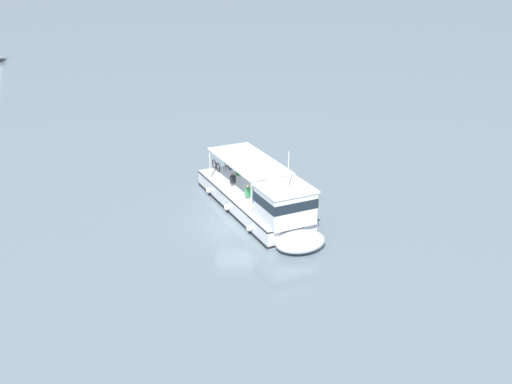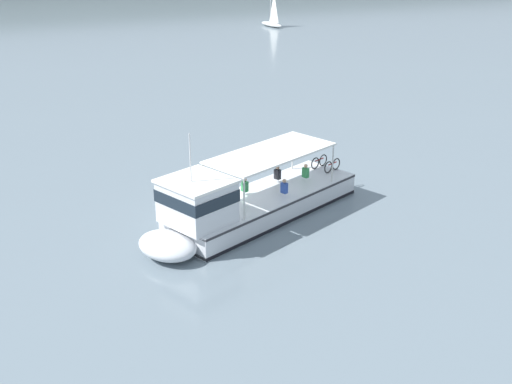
{
  "view_description": "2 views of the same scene",
  "coord_description": "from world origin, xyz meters",
  "views": [
    {
      "loc": [
        -32.36,
        -0.26,
        15.48
      ],
      "look_at": [
        1.54,
        -1.29,
        1.4
      ],
      "focal_mm": 41.3,
      "sensor_mm": 36.0,
      "label": 1
    },
    {
      "loc": [
        -9.69,
        -28.58,
        13.58
      ],
      "look_at": [
        1.54,
        -1.29,
        1.4
      ],
      "focal_mm": 45.94,
      "sensor_mm": 36.0,
      "label": 2
    }
  ],
  "objects": [
    {
      "name": "ferry_main",
      "position": [
        0.61,
        -1.7,
        1.02
      ],
      "size": [
        12.86,
        8.0,
        5.32
      ],
      "color": "silver",
      "rests_on": "ground"
    },
    {
      "name": "ground_plane",
      "position": [
        0.0,
        0.0,
        0.0
      ],
      "size": [
        400.0,
        400.0,
        0.0
      ],
      "primitive_type": "plane",
      "color": "slate"
    }
  ]
}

